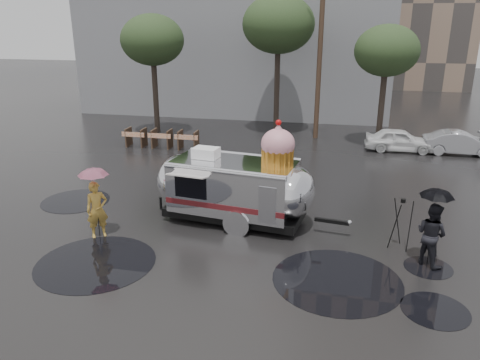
% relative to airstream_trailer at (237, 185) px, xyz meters
% --- Properties ---
extents(ground, '(120.00, 120.00, 0.00)m').
position_rel_airstream_trailer_xyz_m(ground, '(-0.52, -1.34, -1.32)').
color(ground, black).
rests_on(ground, ground).
extents(puddles, '(14.49, 7.27, 0.01)m').
position_rel_airstream_trailer_xyz_m(puddles, '(-0.39, -2.75, -1.31)').
color(puddles, black).
rests_on(puddles, ground).
extents(grey_building, '(22.00, 12.00, 13.00)m').
position_rel_airstream_trailer_xyz_m(grey_building, '(-4.52, 22.66, 5.18)').
color(grey_building, slate).
rests_on(grey_building, ground).
extents(utility_pole, '(1.60, 0.28, 9.00)m').
position_rel_airstream_trailer_xyz_m(utility_pole, '(1.98, 12.66, 3.30)').
color(utility_pole, '#473323').
rests_on(utility_pole, ground).
extents(tree_left, '(3.64, 3.64, 6.95)m').
position_rel_airstream_trailer_xyz_m(tree_left, '(-7.52, 11.66, 4.17)').
color(tree_left, '#382D26').
rests_on(tree_left, ground).
extents(tree_mid, '(4.20, 4.20, 8.03)m').
position_rel_airstream_trailer_xyz_m(tree_mid, '(-0.52, 13.66, 5.02)').
color(tree_mid, '#382D26').
rests_on(tree_mid, ground).
extents(tree_right, '(3.36, 3.36, 6.42)m').
position_rel_airstream_trailer_xyz_m(tree_right, '(5.48, 11.66, 3.74)').
color(tree_right, '#382D26').
rests_on(tree_right, ground).
extents(barricade_row, '(4.30, 0.80, 1.00)m').
position_rel_airstream_trailer_xyz_m(barricade_row, '(-6.07, 8.63, -0.79)').
color(barricade_row, '#473323').
rests_on(barricade_row, ground).
extents(airstream_trailer, '(6.92, 2.92, 3.75)m').
position_rel_airstream_trailer_xyz_m(airstream_trailer, '(0.00, 0.00, 0.00)').
color(airstream_trailer, silver).
rests_on(airstream_trailer, ground).
extents(person_left, '(0.80, 0.76, 1.85)m').
position_rel_airstream_trailer_xyz_m(person_left, '(-4.09, -2.13, -0.39)').
color(person_left, gold).
rests_on(person_left, ground).
extents(umbrella_pink, '(1.16, 1.16, 2.34)m').
position_rel_airstream_trailer_xyz_m(umbrella_pink, '(-4.09, -2.13, 0.63)').
color(umbrella_pink, '#CB7491').
rests_on(umbrella_pink, ground).
extents(person_right, '(0.98, 0.99, 1.86)m').
position_rel_airstream_trailer_xyz_m(person_right, '(6.03, -1.83, -0.38)').
color(person_right, black).
rests_on(person_right, ground).
extents(umbrella_black, '(1.14, 1.14, 2.33)m').
position_rel_airstream_trailer_xyz_m(umbrella_black, '(6.03, -1.83, 0.62)').
color(umbrella_black, black).
rests_on(umbrella_black, ground).
extents(tripod, '(0.65, 0.64, 1.62)m').
position_rel_airstream_trailer_xyz_m(tripod, '(5.30, -0.96, -0.34)').
color(tripod, black).
rests_on(tripod, ground).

